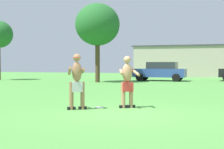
{
  "coord_description": "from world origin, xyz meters",
  "views": [
    {
      "loc": [
        2.54,
        -8.75,
        1.41
      ],
      "look_at": [
        -0.91,
        1.81,
        1.05
      ],
      "focal_mm": 52.0,
      "sensor_mm": 36.0,
      "label": 1
    }
  ],
  "objects_px": {
    "player_in_red": "(127,81)",
    "tree_behind_players": "(97,25)",
    "player_with_cap": "(77,79)",
    "frisbee": "(99,108)",
    "car_blue_near_post": "(160,71)"
  },
  "relations": [
    {
      "from": "player_with_cap",
      "to": "car_blue_near_post",
      "type": "bearing_deg",
      "value": 91.42
    },
    {
      "from": "player_in_red",
      "to": "car_blue_near_post",
      "type": "xyz_separation_m",
      "value": [
        -1.83,
        17.11,
        -0.05
      ]
    },
    {
      "from": "player_with_cap",
      "to": "tree_behind_players",
      "type": "height_order",
      "value": "tree_behind_players"
    },
    {
      "from": "player_with_cap",
      "to": "frisbee",
      "type": "distance_m",
      "value": 1.22
    },
    {
      "from": "player_in_red",
      "to": "tree_behind_players",
      "type": "height_order",
      "value": "tree_behind_players"
    },
    {
      "from": "player_in_red",
      "to": "frisbee",
      "type": "xyz_separation_m",
      "value": [
        -0.86,
        -0.28,
        -0.87
      ]
    },
    {
      "from": "player_in_red",
      "to": "frisbee",
      "type": "height_order",
      "value": "player_in_red"
    },
    {
      "from": "player_with_cap",
      "to": "frisbee",
      "type": "xyz_separation_m",
      "value": [
        0.53,
        0.56,
        -0.95
      ]
    },
    {
      "from": "frisbee",
      "to": "tree_behind_players",
      "type": "bearing_deg",
      "value": 110.87
    },
    {
      "from": "player_in_red",
      "to": "tree_behind_players",
      "type": "relative_size",
      "value": 0.27
    },
    {
      "from": "player_with_cap",
      "to": "frisbee",
      "type": "relative_size",
      "value": 6.11
    },
    {
      "from": "player_in_red",
      "to": "tree_behind_players",
      "type": "distance_m",
      "value": 15.28
    },
    {
      "from": "player_with_cap",
      "to": "player_in_red",
      "type": "height_order",
      "value": "player_with_cap"
    },
    {
      "from": "frisbee",
      "to": "tree_behind_players",
      "type": "distance_m",
      "value": 15.44
    },
    {
      "from": "player_in_red",
      "to": "car_blue_near_post",
      "type": "height_order",
      "value": "player_in_red"
    }
  ]
}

